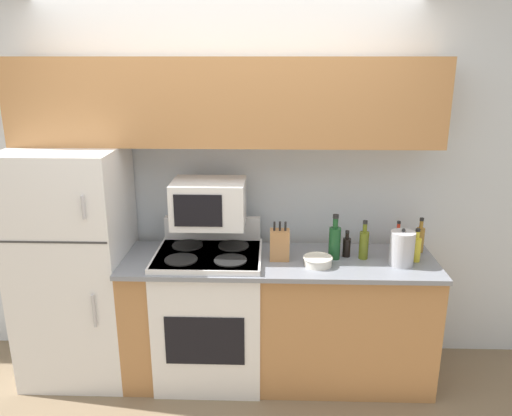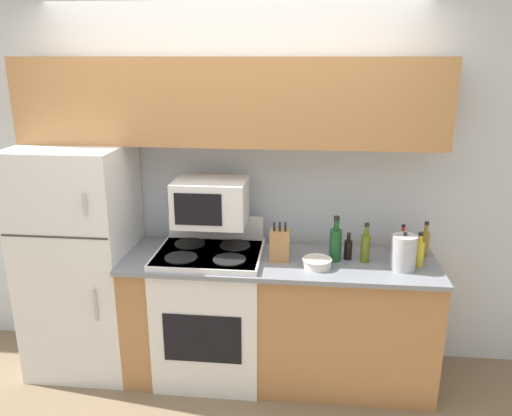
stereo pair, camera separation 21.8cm
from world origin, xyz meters
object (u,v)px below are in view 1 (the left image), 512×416
at_px(kettle, 402,248).
at_px(bottle_soy_sauce, 347,246).
at_px(knife_block, 280,245).
at_px(bottle_vinegar, 420,239).
at_px(bottle_cooking_spray, 416,248).
at_px(refrigerator, 75,265).
at_px(microwave, 209,203).
at_px(bottle_hot_sauce, 398,238).
at_px(stove, 210,313).
at_px(bottle_olive_oil, 364,244).
at_px(bottle_wine_green, 335,241).
at_px(bowl, 318,261).

bearing_deg(kettle, bottle_soy_sauce, 159.44).
bearing_deg(kettle, knife_block, 175.84).
height_order(bottle_vinegar, bottle_cooking_spray, bottle_vinegar).
bearing_deg(refrigerator, microwave, 3.12).
xyz_separation_m(refrigerator, bottle_vinegar, (2.32, 0.11, 0.18)).
bearing_deg(bottle_hot_sauce, refrigerator, -176.01).
relative_size(knife_block, bottle_soy_sauce, 1.46).
distance_m(refrigerator, stove, 0.97).
height_order(microwave, knife_block, microwave).
relative_size(microwave, bottle_cooking_spray, 2.14).
height_order(bottle_olive_oil, bottle_hot_sauce, bottle_olive_oil).
xyz_separation_m(bottle_olive_oil, bottle_cooking_spray, (0.33, -0.03, -0.02)).
relative_size(knife_block, bottle_vinegar, 1.09).
bearing_deg(bottle_cooking_spray, stove, 179.66).
xyz_separation_m(refrigerator, bottle_cooking_spray, (2.25, -0.05, 0.17)).
distance_m(knife_block, bottle_wine_green, 0.36).
distance_m(stove, microwave, 0.76).
bearing_deg(bottle_hot_sauce, kettle, -98.19).
distance_m(knife_block, bottle_soy_sauce, 0.45).
relative_size(microwave, knife_block, 1.80).
xyz_separation_m(refrigerator, bottle_hot_sauce, (2.18, 0.15, 0.16)).
distance_m(bottle_wine_green, kettle, 0.42).
distance_m(stove, bottle_soy_sauce, 1.03).
height_order(refrigerator, bottle_cooking_spray, refrigerator).
distance_m(bottle_hot_sauce, kettle, 0.27).
height_order(knife_block, bottle_hot_sauce, knife_block).
bearing_deg(knife_block, bowl, -19.48).
xyz_separation_m(stove, bottle_hot_sauce, (1.27, 0.20, 0.49)).
bearing_deg(bottle_hot_sauce, knife_block, -165.31).
bearing_deg(refrigerator, bottle_vinegar, 2.61).
height_order(refrigerator, stove, refrigerator).
height_order(knife_block, bottle_soy_sauce, knife_block).
distance_m(microwave, bowl, 0.80).
bearing_deg(bottle_olive_oil, refrigerator, 179.30).
bearing_deg(stove, knife_block, -1.58).
bearing_deg(bottle_olive_oil, bottle_cooking_spray, -5.40).
bearing_deg(bottle_hot_sauce, stove, -171.13).
xyz_separation_m(bottle_wine_green, kettle, (0.41, -0.09, -0.01)).
bearing_deg(bottle_hot_sauce, bottle_olive_oil, -146.01).
height_order(refrigerator, bottle_vinegar, refrigerator).
height_order(knife_block, bottle_cooking_spray, knife_block).
bearing_deg(refrigerator, bottle_cooking_spray, -1.39).
bearing_deg(bottle_soy_sauce, microwave, 177.34).
xyz_separation_m(knife_block, bottle_olive_oil, (0.55, 0.04, -0.00)).
xyz_separation_m(stove, kettle, (1.23, -0.07, 0.52)).
bearing_deg(kettle, bottle_olive_oil, 157.49).
height_order(knife_block, bottle_wine_green, bottle_wine_green).
bearing_deg(kettle, refrigerator, 176.92).
bearing_deg(bottle_vinegar, kettle, -128.37).
distance_m(knife_block, bottle_olive_oil, 0.55).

